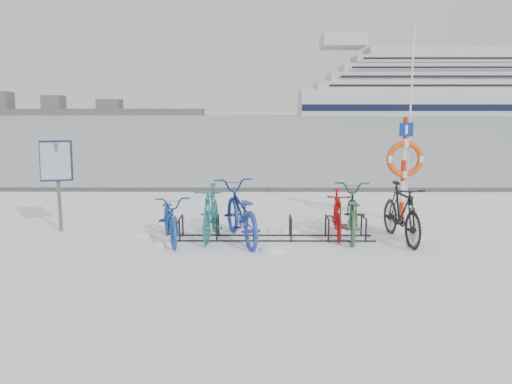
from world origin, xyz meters
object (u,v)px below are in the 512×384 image
Objects in this scene: bike_rack at (272,230)px; cruise_ferry at (444,90)px; info_board at (57,166)px; lifebuoy_station at (405,159)px.

bike_rack is 0.03× the size of cruise_ferry.
bike_rack is 4.63m from info_board.
info_board is at bearing -111.77° from cruise_ferry.
cruise_ferry is (79.38, 216.45, 10.22)m from lifebuoy_station.
lifebuoy_station is 230.77m from cruise_ferry.
lifebuoy_station is (7.41, 0.85, 0.07)m from info_board.
cruise_ferry is (86.79, 217.30, 10.29)m from info_board.
info_board is 234.22m from cruise_ferry.
lifebuoy_station is (2.98, 1.46, 1.26)m from bike_rack.
cruise_ferry reaches higher than info_board.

